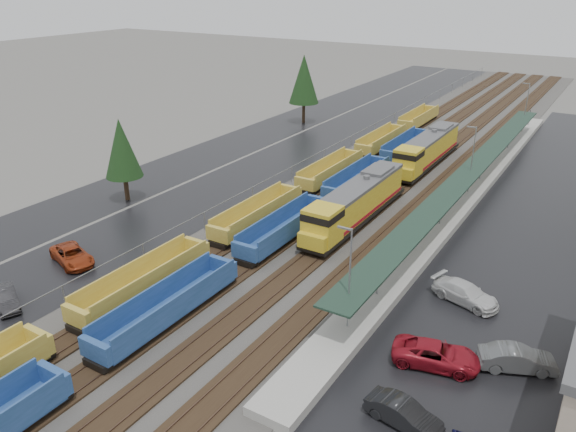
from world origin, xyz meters
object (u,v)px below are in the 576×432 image
at_px(well_string_blue, 234,263).
at_px(parked_car_east_a, 403,414).
at_px(locomotive_lead, 355,204).
at_px(parked_car_west_c, 72,256).
at_px(locomotive_trail, 426,150).
at_px(parked_car_east_e, 517,359).
at_px(parked_car_east_c, 466,294).
at_px(parked_car_west_b, 6,298).
at_px(parked_car_east_b, 436,355).
at_px(well_string_yellow, 258,215).

relative_size(well_string_blue, parked_car_east_a, 21.16).
height_order(locomotive_lead, parked_car_west_c, locomotive_lead).
distance_m(locomotive_trail, parked_car_east_a, 45.84).
height_order(locomotive_trail, parked_car_east_e, locomotive_trail).
distance_m(parked_car_west_c, parked_car_east_a, 30.90).
bearing_deg(well_string_blue, parked_car_east_c, 18.44).
height_order(locomotive_trail, parked_car_west_c, locomotive_trail).
bearing_deg(parked_car_east_a, parked_car_east_c, 11.23).
xyz_separation_m(well_string_blue, parked_car_east_c, (17.20, 5.74, -0.38)).
relative_size(parked_car_west_b, parked_car_east_b, 0.76).
bearing_deg(parked_car_east_a, parked_car_west_c, 93.44).
bearing_deg(parked_car_east_b, locomotive_lead, 26.68).
height_order(well_string_blue, parked_car_west_b, well_string_blue).
height_order(parked_car_west_c, parked_car_east_b, parked_car_east_b).
xyz_separation_m(parked_car_west_b, parked_car_west_c, (-1.42, 7.08, 0.03)).
relative_size(locomotive_lead, parked_car_west_b, 4.53).
relative_size(well_string_yellow, parked_car_east_e, 22.46).
bearing_deg(well_string_blue, parked_car_west_c, -156.77).
bearing_deg(parked_car_west_b, locomotive_trail, 6.68).
distance_m(locomotive_lead, well_string_blue, 14.76).
bearing_deg(parked_car_west_c, parked_car_east_a, -77.48).
relative_size(locomotive_trail, well_string_blue, 0.20).
relative_size(well_string_yellow, well_string_blue, 1.15).
height_order(locomotive_trail, parked_car_east_c, locomotive_trail).
relative_size(well_string_yellow, parked_car_east_c, 20.38).
distance_m(well_string_blue, parked_car_east_a, 19.72).
relative_size(parked_car_east_b, parked_car_east_c, 1.06).
bearing_deg(parked_car_east_c, parked_car_east_b, -160.09).
relative_size(parked_car_west_c, parked_car_east_c, 0.99).
height_order(well_string_yellow, parked_car_east_e, well_string_yellow).
xyz_separation_m(locomotive_lead, well_string_yellow, (-8.00, -4.95, -1.15)).
distance_m(locomotive_lead, locomotive_trail, 21.00).
distance_m(well_string_blue, parked_car_west_c, 14.14).
distance_m(well_string_blue, parked_car_east_e, 22.11).
distance_m(well_string_blue, parked_car_east_c, 18.14).
distance_m(well_string_yellow, parked_car_west_c, 17.31).
distance_m(well_string_yellow, parked_car_west_b, 23.14).
relative_size(parked_car_west_b, parked_car_east_a, 0.95).
bearing_deg(parked_car_west_b, parked_car_east_a, -57.30).
xyz_separation_m(locomotive_trail, parked_car_west_c, (-16.98, -40.73, -1.56)).
height_order(locomotive_lead, parked_car_west_b, locomotive_lead).
bearing_deg(parked_car_east_e, well_string_yellow, 45.73).
bearing_deg(locomotive_trail, parked_car_east_b, -70.12).
bearing_deg(well_string_yellow, parked_car_east_c, -9.31).
xyz_separation_m(parked_car_west_b, parked_car_east_a, (29.34, 4.12, 0.03)).
relative_size(parked_car_west_c, parked_car_east_e, 1.09).
bearing_deg(well_string_yellow, locomotive_trail, 72.87).
distance_m(locomotive_trail, well_string_yellow, 27.18).
distance_m(parked_car_east_b, parked_car_east_c, 8.37).
distance_m(locomotive_trail, parked_car_west_b, 50.31).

